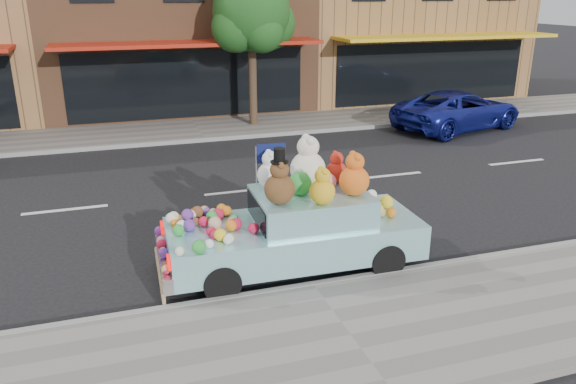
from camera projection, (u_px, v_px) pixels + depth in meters
name	position (u px, v px, depth m)	size (l,w,h in m)	color
ground	(241.00, 191.00, 13.58)	(120.00, 120.00, 0.00)	black
near_sidewalk	(350.00, 338.00, 7.73)	(60.00, 3.00, 0.12)	gray
far_sidewalk	(198.00, 130.00, 19.38)	(60.00, 3.00, 0.12)	gray
near_kerb	(313.00, 286.00, 9.07)	(60.00, 0.12, 0.13)	gray
far_kerb	(205.00, 140.00, 18.03)	(60.00, 0.12, 0.13)	gray
storefront_mid	(171.00, 15.00, 23.07)	(10.00, 9.80, 7.30)	#8E5C3C
storefront_right	(390.00, 12.00, 25.96)	(10.00, 9.80, 7.30)	olive
street_tree	(252.00, 19.00, 18.78)	(3.00, 2.70, 5.22)	#38281C
car_blue	(458.00, 110.00, 19.48)	(2.24, 4.86, 1.35)	#1B2495
art_car	(295.00, 224.00, 9.62)	(4.54, 1.89, 2.27)	black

